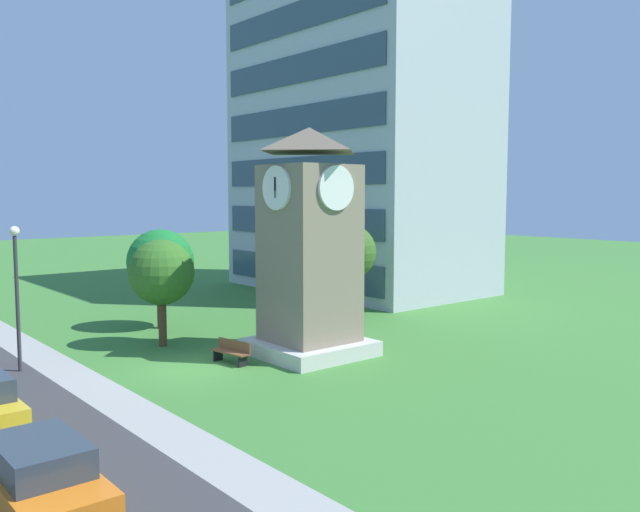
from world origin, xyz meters
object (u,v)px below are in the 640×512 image
tree_streetside (160,263)px  tree_near_tower (348,253)px  parked_car_orange (37,478)px  park_bench (231,352)px  street_lamp (16,281)px  tree_by_building (161,273)px  clock_tower (309,256)px

tree_streetside → tree_near_tower: (3.95, 8.67, 0.28)m
tree_streetside → parked_car_orange: (16.02, -10.65, -2.35)m
park_bench → tree_near_tower: size_ratio=0.37×
tree_streetside → street_lamp: bearing=-62.9°
tree_by_building → park_bench: bearing=9.1°
tree_streetside → tree_by_building: size_ratio=1.05×
tree_by_building → tree_near_tower: (0.38, 10.39, 0.30)m
tree_streetside → tree_by_building: bearing=-25.7°
street_lamp → parked_car_orange: 12.72m
clock_tower → tree_by_building: (-5.21, -3.93, -0.87)m
park_bench → parked_car_orange: (8.07, -9.63, 0.40)m
clock_tower → tree_near_tower: clock_tower is taller
street_lamp → tree_near_tower: street_lamp is taller
street_lamp → park_bench: bearing=58.7°
park_bench → street_lamp: bearing=-121.3°
tree_streetside → tree_by_building: tree_streetside is taller
tree_streetside → parked_car_orange: 19.38m
tree_by_building → street_lamp: bearing=-86.6°
park_bench → tree_by_building: bearing=-170.9°
tree_streetside → tree_near_tower: size_ratio=0.97×
tree_near_tower → clock_tower: bearing=-53.2°
clock_tower → park_bench: clock_tower is taller
clock_tower → street_lamp: (-4.86, -9.85, -0.68)m
clock_tower → park_bench: size_ratio=4.95×
parked_car_orange → park_bench: bearing=130.0°
tree_streetside → tree_near_tower: tree_near_tower is taller
clock_tower → parked_car_orange: size_ratio=1.98×
park_bench → clock_tower: bearing=75.6°
clock_tower → park_bench: bearing=-104.4°
tree_by_building → parked_car_orange: tree_by_building is taller
clock_tower → tree_streetside: bearing=-165.9°
street_lamp → parked_car_orange: size_ratio=1.16×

